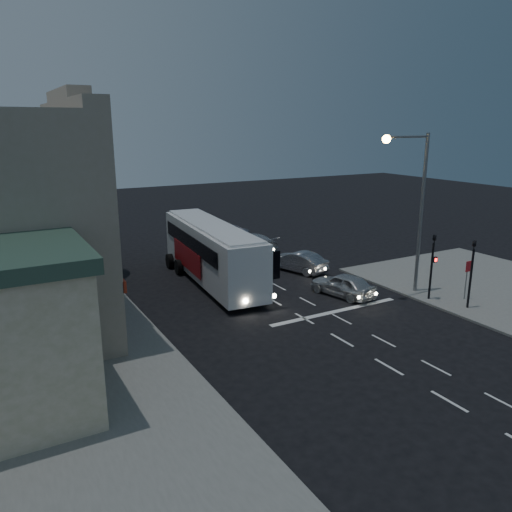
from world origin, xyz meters
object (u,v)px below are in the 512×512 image
street_tree (79,208)px  regulatory_sign (467,274)px  car_sedan_b (250,243)px  streetlight (414,196)px  traffic_signal_main (433,259)px  car_suv (343,285)px  traffic_signal_side (472,266)px  tour_bus (212,251)px  car_sedan_c (223,232)px  car_sedan_a (298,261)px

street_tree → regulatory_sign: bearing=-41.1°
car_sedan_b → streetlight: streetlight is taller
car_sedan_b → traffic_signal_main: traffic_signal_main is taller
car_suv → traffic_signal_side: bearing=117.9°
tour_bus → car_suv: bearing=-43.4°
tour_bus → car_sedan_c: (5.89, 10.55, -1.34)m
tour_bus → car_sedan_a: size_ratio=2.95×
tour_bus → traffic_signal_main: bearing=-40.1°
streetlight → street_tree: (-15.55, 12.82, -1.23)m
tour_bus → traffic_signal_main: size_ratio=2.98×
car_sedan_a → car_sedan_b: size_ratio=0.86×
regulatory_sign → car_sedan_a: bearing=117.1°
car_sedan_a → traffic_signal_side: traffic_signal_side is taller
car_sedan_b → car_sedan_a: bearing=74.8°
traffic_signal_main → street_tree: (-15.81, 14.25, 2.08)m
tour_bus → street_tree: 8.78m
car_suv → streetlight: bearing=141.7°
car_sedan_a → car_sedan_b: bearing=-105.8°
tour_bus → traffic_signal_main: 12.91m
traffic_signal_main → traffic_signal_side: 2.10m
car_suv → car_sedan_a: car_sedan_a is taller
tour_bus → streetlight: size_ratio=1.36×
regulatory_sign → street_tree: (-17.51, 15.26, 2.90)m
car_suv → traffic_signal_main: size_ratio=0.96×
tour_bus → regulatory_sign: size_ratio=5.56×
car_sedan_a → streetlight: size_ratio=0.46×
regulatory_sign → streetlight: (-1.96, 2.44, 4.14)m
tour_bus → car_sedan_b: 8.16m
car_suv → streetlight: 6.31m
traffic_signal_side → street_tree: 23.24m
regulatory_sign → streetlight: streetlight is taller
tour_bus → regulatory_sign: bearing=-38.2°
traffic_signal_main → tour_bus: bearing=134.9°
tour_bus → regulatory_sign: tour_bus is taller
car_sedan_b → street_tree: street_tree is taller
tour_bus → car_sedan_a: bearing=-1.9°
car_suv → car_sedan_b: size_ratio=0.82×
car_sedan_b → regulatory_sign: 16.61m
car_sedan_c → streetlight: bearing=79.5°
car_suv → car_sedan_b: (0.34, 11.76, 0.03)m
streetlight → car_sedan_a: bearing=112.4°
traffic_signal_side → streetlight: bearing=105.7°
car_suv → streetlight: (3.42, -1.60, 5.06)m
car_suv → car_sedan_a: (0.54, 5.40, 0.01)m
car_sedan_a → car_sedan_c: (-0.07, 11.27, -0.02)m
car_sedan_c → car_sedan_a: bearing=70.7°
car_sedan_b → car_suv: bearing=71.3°
car_sedan_b → traffic_signal_side: 17.33m
traffic_signal_side → regulatory_sign: (1.00, 0.96, -0.82)m
car_sedan_c → traffic_signal_main: traffic_signal_main is taller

